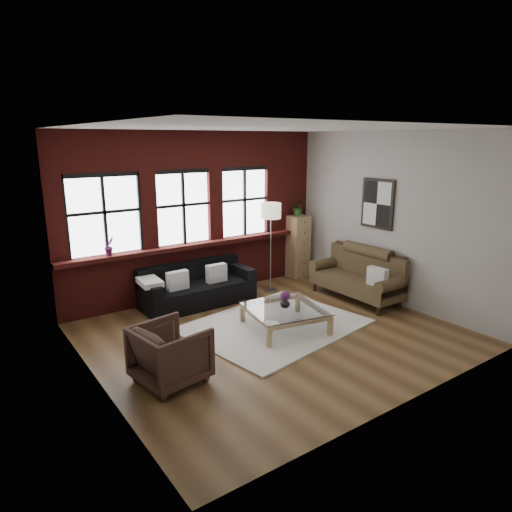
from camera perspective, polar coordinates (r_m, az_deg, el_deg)
floor at (r=7.47m, az=2.06°, el=-9.64°), size 5.50×5.50×0.00m
ceiling at (r=6.82m, az=2.31°, el=15.73°), size 5.50×5.50×0.00m
wall_back at (r=9.05m, az=-7.51°, el=5.12°), size 5.50×0.00×5.50m
wall_front at (r=5.27m, az=18.92°, el=-2.27°), size 5.50×0.00×5.50m
wall_left at (r=5.77m, az=-20.08°, el=-0.95°), size 0.00×5.00×5.00m
wall_right at (r=8.88m, az=16.47°, el=4.48°), size 0.00×5.00×5.00m
brick_backwall at (r=9.00m, az=-7.33°, el=5.07°), size 5.50×0.12×3.20m
sill_ledge at (r=9.02m, az=-6.95°, el=1.49°), size 5.50×0.30×0.08m
window_left at (r=8.31m, az=-18.45°, el=4.73°), size 1.38×0.10×1.50m
window_mid at (r=8.85m, az=-9.11°, el=5.84°), size 1.38×0.10×1.50m
window_right at (r=9.54m, az=-1.52°, el=6.63°), size 1.38×0.10×1.50m
wall_poster at (r=9.01m, az=14.97°, el=6.33°), size 0.05×0.74×0.94m
shag_rug at (r=7.73m, az=2.33°, el=-8.65°), size 3.07×2.58×0.03m
dark_sofa at (r=8.67m, az=-7.30°, el=-3.56°), size 2.12×0.86×0.77m
pillow_a at (r=8.33m, az=-9.78°, el=-3.03°), size 0.41×0.16×0.34m
pillow_b at (r=8.69m, az=-4.97°, el=-2.14°), size 0.40×0.14×0.34m
vintage_settee at (r=9.02m, az=12.38°, el=-2.22°), size 0.85×1.92×1.02m
pillow_settee at (r=8.56m, az=14.94°, el=-2.53°), size 0.17×0.39×0.34m
armchair at (r=6.05m, az=-10.65°, el=-11.92°), size 0.96×0.94×0.77m
coffee_table at (r=7.54m, az=3.62°, el=-7.84°), size 1.40×1.40×0.40m
vase at (r=7.44m, az=3.65°, el=-5.83°), size 0.21×0.21×0.17m
flowers at (r=7.40m, az=3.67°, el=-4.99°), size 0.16×0.16×0.16m
drawer_chest at (r=10.31m, az=5.20°, el=1.21°), size 0.43×0.43×1.39m
potted_plant_top at (r=10.15m, az=5.31°, el=6.05°), size 0.39×0.35×0.37m
floor_lamp at (r=9.20m, az=1.85°, el=1.48°), size 0.40×0.40×1.97m
sill_plant at (r=8.28m, az=-17.87°, el=1.16°), size 0.22×0.20×0.33m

